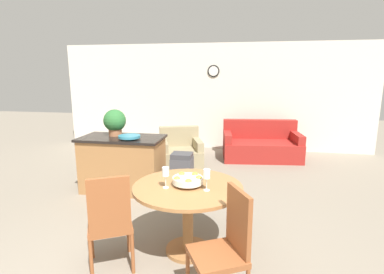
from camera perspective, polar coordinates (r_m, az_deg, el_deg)
name	(u,v)px	position (r m, az deg, el deg)	size (l,w,h in m)	color
wall_back	(212,97)	(7.84, 3.91, 7.62)	(8.00, 0.09, 2.70)	silver
dining_table	(188,201)	(3.28, -0.80, -12.08)	(1.17, 1.17, 0.77)	#9E6B3D
dining_chair_near_left	(110,219)	(3.11, -15.38, -14.89)	(0.57, 0.57, 1.01)	brown
dining_chair_near_right	(226,244)	(2.65, 6.47, -19.55)	(0.57, 0.57, 1.01)	brown
fruit_bowl	(188,180)	(3.19, -0.79, -8.16)	(0.32, 0.32, 0.12)	silver
wine_glass_left	(166,173)	(3.10, -5.06, -6.76)	(0.07, 0.07, 0.22)	silver
wine_glass_right	(207,175)	(3.03, 2.82, -7.21)	(0.07, 0.07, 0.22)	silver
kitchen_island	(123,164)	(5.16, -13.01, -4.96)	(1.36, 0.73, 0.92)	#9E6B3D
teal_bowl	(129,137)	(4.84, -11.84, 0.07)	(0.35, 0.35, 0.06)	teal
potted_plant	(115,122)	(5.15, -14.50, 2.86)	(0.37, 0.37, 0.44)	#A36642
trash_bin	(182,173)	(4.95, -1.92, -6.90)	(0.34, 0.30, 0.67)	#47474C
couch	(261,146)	(7.13, 12.99, -1.68)	(1.82, 1.14, 0.87)	maroon
armchair	(181,154)	(6.31, -2.18, -3.24)	(1.06, 1.05, 0.82)	#998966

